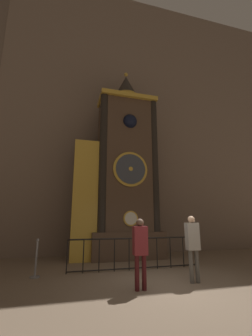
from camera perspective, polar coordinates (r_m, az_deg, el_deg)
The scene contains 7 objects.
ground_plane at distance 6.42m, azimuth 10.93°, elevation -27.37°, with size 28.00×28.00×0.00m, color #75604C.
cathedral_back_wall at distance 13.11m, azimuth -2.35°, elevation 14.76°, with size 24.00×0.32×15.46m.
clock_tower at distance 10.40m, azimuth -1.60°, elevation -1.41°, with size 4.00×1.79×9.10m.
railing_fence at distance 8.05m, azimuth 2.63°, elevation -20.50°, with size 4.54×0.05×1.03m.
visitor_near at distance 5.80m, azimuth 3.64°, elevation -19.29°, with size 0.35×0.23×1.64m.
visitor_far at distance 6.67m, azimuth 16.57°, elevation -17.56°, with size 0.36×0.25×1.72m.
stanchion_post at distance 7.55m, azimuth -21.96°, elevation -21.77°, with size 0.28×0.28×1.07m.
Camera 1 is at (-2.67, -5.61, 1.62)m, focal length 24.00 mm.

